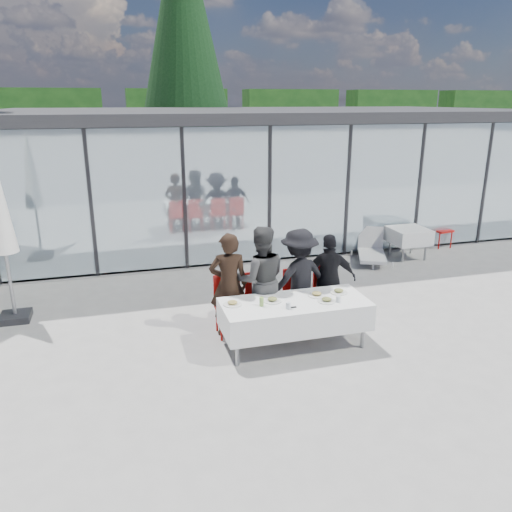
{
  "coord_description": "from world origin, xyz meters",
  "views": [
    {
      "loc": [
        -2.33,
        -6.74,
        3.69
      ],
      "look_at": [
        -0.08,
        1.2,
        1.11
      ],
      "focal_mm": 35.0,
      "sensor_mm": 36.0,
      "label": 1
    }
  ],
  "objects_px": {
    "juice_bottle": "(262,302)",
    "plate_d": "(339,291)",
    "diner_chair_a": "(228,302)",
    "diner_chair_d": "(327,291)",
    "spare_table_right": "(409,236)",
    "spare_chair_a": "(440,226)",
    "diner_c": "(299,278)",
    "diner_chair_b": "(260,299)",
    "spare_chair_b": "(390,228)",
    "conifer_tree": "(184,34)",
    "lounger": "(371,250)",
    "diner_a": "(229,285)",
    "folded_eyeglasses": "(292,307)",
    "diner_chair_c": "(297,295)",
    "plate_b": "(272,300)",
    "plate_c": "(317,294)",
    "plate_a": "(233,303)",
    "diner_d": "(329,279)",
    "dining_table": "(295,314)",
    "diner_b": "(261,280)",
    "plate_extra": "(327,300)"
  },
  "relations": [
    {
      "from": "folded_eyeglasses",
      "to": "spare_chair_b",
      "type": "xyz_separation_m",
      "value": [
        4.37,
        4.66,
        -0.22
      ]
    },
    {
      "from": "juice_bottle",
      "to": "diner_a",
      "type": "bearing_deg",
      "value": 114.81
    },
    {
      "from": "plate_a",
      "to": "spare_chair_a",
      "type": "distance_m",
      "value": 7.73
    },
    {
      "from": "diner_a",
      "to": "diner_chair_a",
      "type": "xyz_separation_m",
      "value": [
        0.0,
        0.06,
        -0.32
      ]
    },
    {
      "from": "diner_d",
      "to": "spare_chair_a",
      "type": "height_order",
      "value": "diner_d"
    },
    {
      "from": "diner_b",
      "to": "spare_chair_a",
      "type": "distance_m",
      "value": 6.92
    },
    {
      "from": "spare_table_right",
      "to": "spare_chair_a",
      "type": "height_order",
      "value": "spare_chair_a"
    },
    {
      "from": "dining_table",
      "to": "plate_a",
      "type": "xyz_separation_m",
      "value": [
        -0.95,
        0.13,
        0.24
      ]
    },
    {
      "from": "diner_a",
      "to": "spare_chair_b",
      "type": "height_order",
      "value": "diner_a"
    },
    {
      "from": "plate_b",
      "to": "plate_c",
      "type": "relative_size",
      "value": 1.0
    },
    {
      "from": "conifer_tree",
      "to": "lounger",
      "type": "bearing_deg",
      "value": -72.6
    },
    {
      "from": "plate_b",
      "to": "juice_bottle",
      "type": "height_order",
      "value": "juice_bottle"
    },
    {
      "from": "juice_bottle",
      "to": "diner_chair_a",
      "type": "bearing_deg",
      "value": 113.23
    },
    {
      "from": "spare_chair_a",
      "to": "spare_chair_b",
      "type": "xyz_separation_m",
      "value": [
        -1.34,
        0.19,
        0.0
      ]
    },
    {
      "from": "plate_extra",
      "to": "spare_table_right",
      "type": "xyz_separation_m",
      "value": [
        3.76,
        3.7,
        -0.22
      ]
    },
    {
      "from": "diner_c",
      "to": "spare_chair_a",
      "type": "height_order",
      "value": "diner_c"
    },
    {
      "from": "plate_a",
      "to": "plate_c",
      "type": "bearing_deg",
      "value": -0.36
    },
    {
      "from": "spare_chair_a",
      "to": "diner_chair_c",
      "type": "bearing_deg",
      "value": -146.36
    },
    {
      "from": "diner_d",
      "to": "juice_bottle",
      "type": "relative_size",
      "value": 11.23
    },
    {
      "from": "dining_table",
      "to": "plate_extra",
      "type": "height_order",
      "value": "plate_extra"
    },
    {
      "from": "diner_chair_d",
      "to": "plate_c",
      "type": "height_order",
      "value": "diner_chair_d"
    },
    {
      "from": "dining_table",
      "to": "plate_b",
      "type": "height_order",
      "value": "plate_b"
    },
    {
      "from": "folded_eyeglasses",
      "to": "spare_table_right",
      "type": "height_order",
      "value": "folded_eyeglasses"
    },
    {
      "from": "diner_chair_c",
      "to": "diner_chair_a",
      "type": "bearing_deg",
      "value": 180.0
    },
    {
      "from": "folded_eyeglasses",
      "to": "spare_table_right",
      "type": "distance_m",
      "value": 5.77
    },
    {
      "from": "juice_bottle",
      "to": "plate_d",
      "type": "bearing_deg",
      "value": 7.62
    },
    {
      "from": "diner_chair_c",
      "to": "spare_table_right",
      "type": "distance_m",
      "value": 4.81
    },
    {
      "from": "diner_c",
      "to": "spare_table_right",
      "type": "bearing_deg",
      "value": -157.32
    },
    {
      "from": "plate_d",
      "to": "spare_chair_a",
      "type": "relative_size",
      "value": 0.28
    },
    {
      "from": "plate_d",
      "to": "diner_chair_c",
      "type": "bearing_deg",
      "value": 128.36
    },
    {
      "from": "spare_chair_a",
      "to": "spare_chair_b",
      "type": "bearing_deg",
      "value": 172.11
    },
    {
      "from": "lounger",
      "to": "juice_bottle",
      "type": "bearing_deg",
      "value": -136.15
    },
    {
      "from": "diner_chair_b",
      "to": "lounger",
      "type": "height_order",
      "value": "diner_chair_b"
    },
    {
      "from": "diner_chair_b",
      "to": "diner_chair_a",
      "type": "bearing_deg",
      "value": 180.0
    },
    {
      "from": "diner_a",
      "to": "spare_chair_b",
      "type": "relative_size",
      "value": 1.76
    },
    {
      "from": "diner_b",
      "to": "diner_d",
      "type": "distance_m",
      "value": 1.22
    },
    {
      "from": "diner_chair_d",
      "to": "plate_a",
      "type": "bearing_deg",
      "value": -161.16
    },
    {
      "from": "diner_chair_b",
      "to": "diner_d",
      "type": "xyz_separation_m",
      "value": [
        1.21,
        -0.06,
        0.25
      ]
    },
    {
      "from": "plate_b",
      "to": "plate_c",
      "type": "distance_m",
      "value": 0.74
    },
    {
      "from": "diner_a",
      "to": "plate_d",
      "type": "bearing_deg",
      "value": 169.07
    },
    {
      "from": "plate_c",
      "to": "lounger",
      "type": "xyz_separation_m",
      "value": [
        2.89,
        3.53,
        -0.52
      ]
    },
    {
      "from": "diner_chair_a",
      "to": "diner_chair_d",
      "type": "height_order",
      "value": "same"
    },
    {
      "from": "diner_chair_a",
      "to": "spare_table_right",
      "type": "bearing_deg",
      "value": 28.88
    },
    {
      "from": "dining_table",
      "to": "diner_chair_d",
      "type": "distance_m",
      "value": 1.15
    },
    {
      "from": "diner_c",
      "to": "diner_chair_d",
      "type": "bearing_deg",
      "value": 172.19
    },
    {
      "from": "diner_chair_b",
      "to": "plate_d",
      "type": "distance_m",
      "value": 1.31
    },
    {
      "from": "diner_c",
      "to": "diner_chair_c",
      "type": "relative_size",
      "value": 1.74
    },
    {
      "from": "diner_chair_c",
      "to": "folded_eyeglasses",
      "type": "relative_size",
      "value": 6.96
    },
    {
      "from": "diner_chair_b",
      "to": "spare_chair_a",
      "type": "bearing_deg",
      "value": 30.58
    },
    {
      "from": "plate_d",
      "to": "diner_b",
      "type": "bearing_deg",
      "value": 154.37
    }
  ]
}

